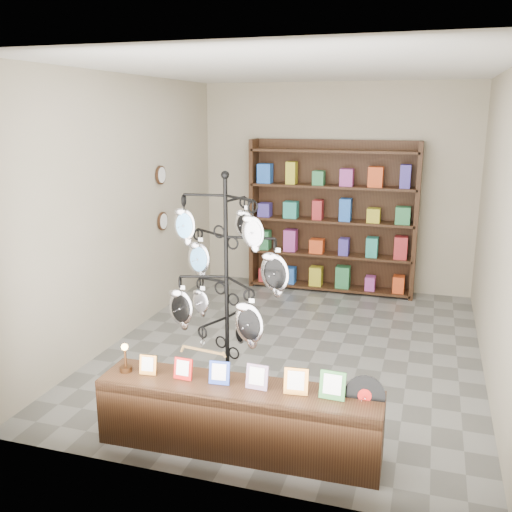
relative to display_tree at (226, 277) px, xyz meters
The scene contains 6 objects.
ground 1.94m from the display_tree, 80.44° to the left, with size 5.00×5.00×0.00m, color slate.
room_envelope 1.62m from the display_tree, 80.44° to the left, with size 5.00×5.00×5.00m.
display_tree is the anchor object (origin of this frame).
front_shelf 1.15m from the display_tree, 62.51° to the right, with size 2.22×0.51×0.78m.
back_shelving 3.79m from the display_tree, 86.22° to the left, with size 2.42×0.36×2.20m.
wall_clocks 2.87m from the display_tree, 127.05° to the left, with size 0.03×0.24×0.84m.
Camera 1 is at (1.36, -5.82, 2.58)m, focal length 40.00 mm.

